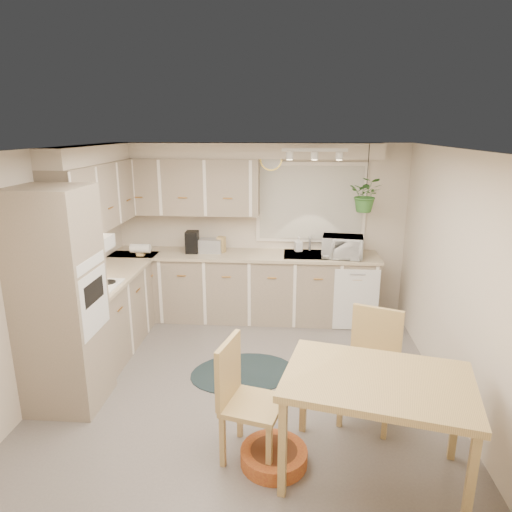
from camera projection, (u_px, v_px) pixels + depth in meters
name	position (u px, v px, depth m)	size (l,w,h in m)	color
floor	(246.00, 387.00, 4.72)	(4.20, 4.20, 0.00)	slate
ceiling	(244.00, 149.00, 4.07)	(4.20, 4.20, 0.00)	white
wall_back	(260.00, 230.00, 6.41)	(4.00, 0.04, 2.40)	beige
wall_front	(206.00, 403.00, 2.38)	(4.00, 0.04, 2.40)	beige
wall_left	(46.00, 272.00, 4.54)	(0.04, 4.20, 2.40)	beige
wall_right	(459.00, 282.00, 4.25)	(0.04, 4.20, 2.40)	beige
base_cab_left	(114.00, 310.00, 5.56)	(0.60, 1.85, 0.90)	gray
base_cab_back	(244.00, 287.00, 6.34)	(3.60, 0.60, 0.90)	gray
counter_left	(112.00, 273.00, 5.43)	(0.64, 1.89, 0.04)	tan
counter_back	(244.00, 255.00, 6.20)	(3.64, 0.64, 0.04)	tan
oven_stack	(60.00, 301.00, 4.19)	(0.65, 0.65, 2.10)	gray
wall_oven_face	(94.00, 302.00, 4.17)	(0.02, 0.56, 0.58)	silver
upper_cab_left	(98.00, 196.00, 5.32)	(0.35, 2.00, 0.75)	gray
upper_cab_back	(185.00, 187.00, 6.14)	(2.00, 0.35, 0.75)	gray
soffit_left	(92.00, 154.00, 5.19)	(0.30, 2.00, 0.20)	beige
soffit_back	(244.00, 151.00, 5.98)	(3.60, 0.30, 0.20)	beige
cooktop	(92.00, 287.00, 4.87)	(0.52, 0.58, 0.02)	silver
range_hood	(86.00, 246.00, 4.75)	(0.40, 0.60, 0.14)	silver
window_blinds	(311.00, 203.00, 6.22)	(1.40, 0.02, 1.00)	beige
window_frame	(311.00, 203.00, 6.23)	(1.50, 0.02, 1.10)	white
sink	(310.00, 258.00, 6.15)	(0.70, 0.48, 0.10)	#A5A8AD
dishwasher_front	(356.00, 300.00, 5.94)	(0.58, 0.01, 0.83)	silver
track_light_bar	(315.00, 150.00, 5.52)	(0.80, 0.04, 0.04)	silver
wall_clock	(271.00, 159.00, 6.10)	(0.30, 0.30, 0.03)	#EDCC53
dining_table	(374.00, 428.00, 3.40)	(1.34, 0.89, 0.84)	tan
chair_left	(254.00, 402.00, 3.60)	(0.46, 0.46, 0.99)	tan
chair_back	(370.00, 370.00, 4.05)	(0.48, 0.48, 1.02)	tan
braided_rug	(243.00, 373.00, 4.99)	(1.15, 0.86, 0.01)	black
pet_bed	(274.00, 456.00, 3.63)	(0.54, 0.54, 0.12)	#BE6D26
microwave	(342.00, 244.00, 5.97)	(0.52, 0.29, 0.35)	silver
soap_bottle	(298.00, 248.00, 6.28)	(0.10, 0.21, 0.10)	silver
hanging_plant	(366.00, 198.00, 5.78)	(0.40, 0.45, 0.35)	#336A2A
coffee_maker	(192.00, 242.00, 6.22)	(0.17, 0.20, 0.29)	black
toaster	(211.00, 246.00, 6.23)	(0.31, 0.18, 0.19)	#A5A8AD
knife_block	(221.00, 244.00, 6.25)	(0.10, 0.10, 0.22)	tan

